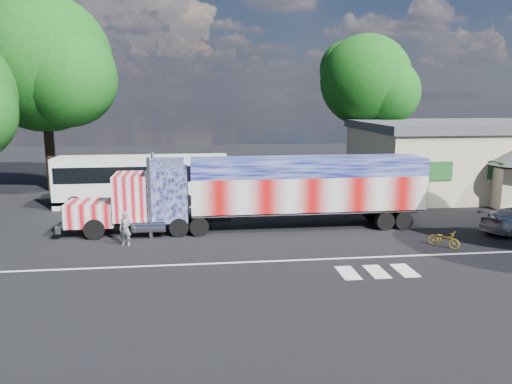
{
  "coord_description": "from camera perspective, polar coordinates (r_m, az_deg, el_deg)",
  "views": [
    {
      "loc": [
        -3.18,
        -23.33,
        7.0
      ],
      "look_at": [
        0.0,
        3.0,
        1.9
      ],
      "focal_mm": 35.0,
      "sensor_mm": 36.0,
      "label": 1
    }
  ],
  "objects": [
    {
      "name": "semi_truck",
      "position": [
        26.47,
        0.94,
        0.21
      ],
      "size": [
        19.12,
        3.02,
        4.08
      ],
      "color": "black",
      "rests_on": "ground"
    },
    {
      "name": "lane_markings",
      "position": [
        21.34,
        6.83,
        -8.33
      ],
      "size": [
        30.0,
        2.67,
        0.01
      ],
      "color": "silver",
      "rests_on": "ground"
    },
    {
      "name": "ground",
      "position": [
        24.56,
        0.84,
        -5.67
      ],
      "size": [
        100.0,
        100.0,
        0.0
      ],
      "primitive_type": "plane",
      "color": "black"
    },
    {
      "name": "tree_ne_a",
      "position": [
        42.71,
        12.61,
        12.27
      ],
      "size": [
        7.79,
        7.42,
        11.99
      ],
      "color": "black",
      "rests_on": "ground"
    },
    {
      "name": "bicycle",
      "position": [
        25.15,
        20.68,
        -5.05
      ],
      "size": [
        1.37,
        1.51,
        0.8
      ],
      "primitive_type": "imported",
      "rotation": [
        0.0,
        0.0,
        0.69
      ],
      "color": "gold",
      "rests_on": "ground"
    },
    {
      "name": "coach_bus",
      "position": [
        33.22,
        -12.8,
        1.36
      ],
      "size": [
        10.99,
        2.56,
        3.2
      ],
      "color": "white",
      "rests_on": "ground"
    },
    {
      "name": "tree_nw_a",
      "position": [
        39.94,
        -22.94,
        13.33
      ],
      "size": [
        10.33,
        9.84,
        14.26
      ],
      "color": "black",
      "rests_on": "ground"
    },
    {
      "name": "woman",
      "position": [
        24.5,
        -14.7,
        -4.09
      ],
      "size": [
        0.69,
        0.56,
        1.64
      ],
      "primitive_type": "imported",
      "rotation": [
        0.0,
        0.0,
        -0.31
      ],
      "color": "slate",
      "rests_on": "ground"
    },
    {
      "name": "hall_building",
      "position": [
        41.49,
        27.06,
        3.63
      ],
      "size": [
        22.4,
        12.8,
        5.2
      ],
      "color": "beige",
      "rests_on": "ground"
    }
  ]
}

